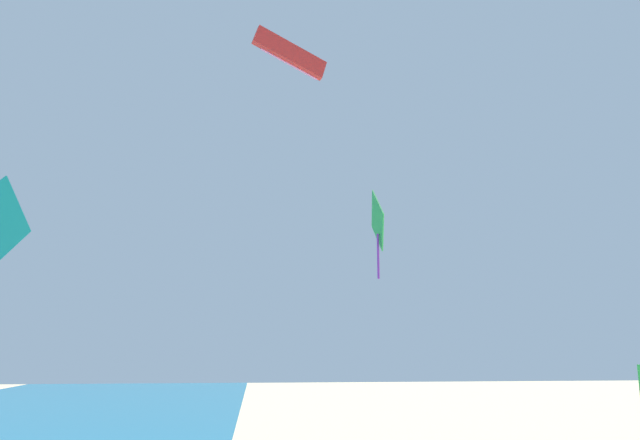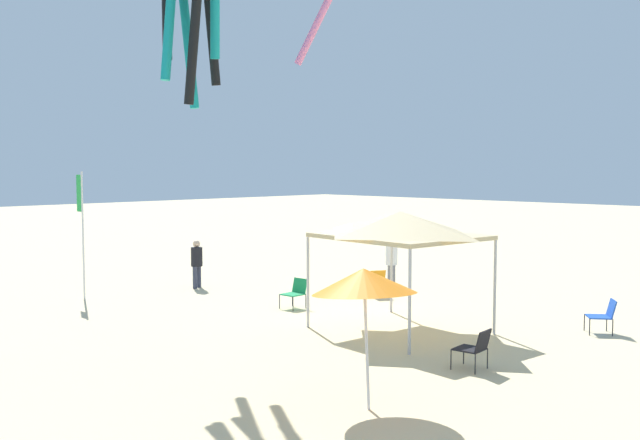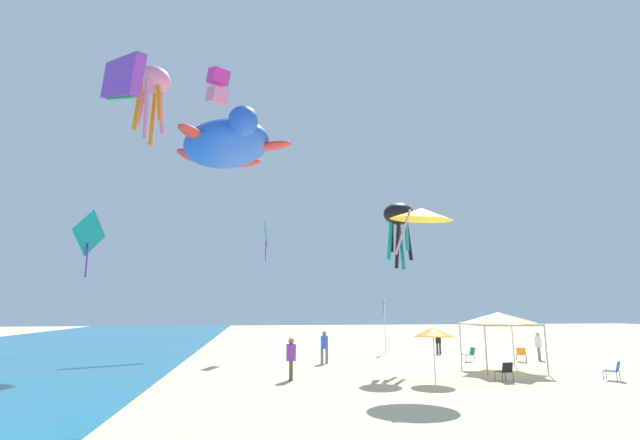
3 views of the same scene
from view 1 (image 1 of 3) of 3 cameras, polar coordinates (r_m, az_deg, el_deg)
The scene contains 2 objects.
kite_diamond_green at distance 19.17m, azimuth 5.30°, elevation -0.32°, with size 1.94×0.31×2.77m.
kite_parafoil_red at distance 29.80m, azimuth -2.77°, elevation 14.98°, with size 1.56×3.57×2.24m.
Camera 1 is at (-11.16, 15.87, 4.42)m, focal length 34.92 mm.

